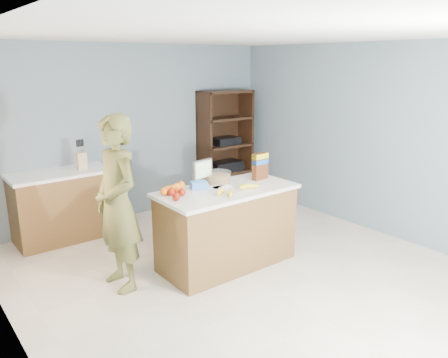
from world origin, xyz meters
TOP-DOWN VIEW (x-y plane):
  - floor at (0.00, 0.00)m, footprint 4.50×5.00m
  - walls at (0.00, 0.00)m, footprint 4.52×5.02m
  - counter_peninsula at (0.00, 0.30)m, footprint 1.56×0.76m
  - back_cabinet at (-1.20, 2.20)m, footprint 1.24×0.62m
  - shelving_unit at (1.55, 2.35)m, footprint 0.90×0.40m
  - person at (-1.16, 0.57)m, footprint 0.44×0.66m
  - knife_block at (-0.92, 2.15)m, footprint 0.12×0.10m
  - envelopes at (-0.02, 0.41)m, footprint 0.29×0.22m
  - bananas at (0.02, 0.16)m, footprint 0.59×0.30m
  - apples at (-0.60, 0.37)m, footprint 0.21×0.25m
  - oranges at (-0.54, 0.54)m, footprint 0.36×0.25m
  - blue_carton at (-0.24, 0.49)m, footprint 0.21×0.18m
  - salad_bowl at (0.08, 0.56)m, footprint 0.30×0.30m
  - tv at (-0.10, 0.62)m, footprint 0.28×0.12m
  - cereal_box at (0.56, 0.37)m, footprint 0.21×0.09m

SIDE VIEW (x-z plane):
  - floor at x=0.00m, z-range -0.01..0.01m
  - counter_peninsula at x=0.00m, z-range -0.03..0.87m
  - back_cabinet at x=-1.20m, z-range 0.00..0.90m
  - shelving_unit at x=1.55m, z-range -0.04..1.76m
  - person at x=-1.16m, z-range 0.00..1.78m
  - envelopes at x=-0.02m, z-range 0.90..0.90m
  - bananas at x=0.02m, z-range 0.90..0.95m
  - blue_carton at x=-0.24m, z-range 0.90..0.98m
  - apples at x=-0.60m, z-range 0.90..0.98m
  - oranges at x=-0.54m, z-range 0.90..0.98m
  - salad_bowl at x=0.08m, z-range 0.89..1.02m
  - knife_block at x=-0.92m, z-range 0.86..1.17m
  - tv at x=-0.10m, z-range 0.92..1.20m
  - cereal_box at x=0.56m, z-range 0.93..1.24m
  - walls at x=0.00m, z-range 0.40..2.91m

